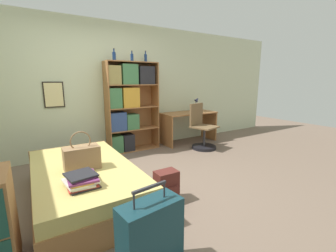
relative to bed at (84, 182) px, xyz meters
name	(u,v)px	position (x,y,z in m)	size (l,w,h in m)	color
ground_plane	(132,186)	(0.63, -0.02, -0.21)	(14.00, 14.00, 0.00)	#756051
wall_back	(94,89)	(0.62, 1.77, 1.09)	(10.00, 0.09, 2.60)	beige
bed	(84,182)	(0.00, 0.00, 0.00)	(1.13, 2.05, 0.43)	#A36B3D
handbag	(82,157)	(-0.02, -0.12, 0.36)	(0.40, 0.21, 0.46)	#93704C
book_stack_on_bed	(81,180)	(-0.12, -0.56, 0.28)	(0.32, 0.36, 0.13)	#232328
suitcase	(151,240)	(0.18, -1.47, 0.09)	(0.50, 0.28, 0.73)	#143842
bookcase	(127,104)	(1.22, 1.55, 0.78)	(1.08, 0.34, 1.83)	#A36B3D
bottle_green	(114,56)	(1.00, 1.56, 1.70)	(0.07, 0.07, 0.23)	navy
bottle_brown	(132,57)	(1.35, 1.53, 1.69)	(0.06, 0.06, 0.21)	navy
bottle_clear	(146,58)	(1.68, 1.59, 1.70)	(0.06, 0.06, 0.23)	navy
desk	(189,121)	(2.71, 1.43, 0.30)	(1.31, 0.59, 0.72)	#A36B3D
desk_lamp	(197,102)	(2.96, 1.45, 0.74)	(0.16, 0.11, 0.36)	navy
desk_chair	(202,134)	(2.65, 0.86, 0.09)	(0.58, 0.58, 0.97)	black
backpack	(167,187)	(0.84, -0.62, -0.02)	(0.27, 0.22, 0.39)	#56231E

